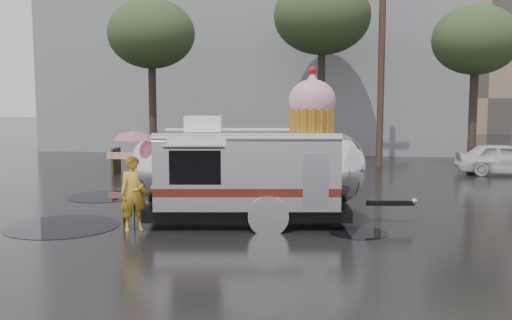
# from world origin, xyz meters

# --- Properties ---
(ground) EXTENTS (120.00, 120.00, 0.00)m
(ground) POSITION_xyz_m (0.00, 0.00, 0.00)
(ground) COLOR black
(ground) RESTS_ON ground
(puddles) EXTENTS (9.11, 6.30, 0.01)m
(puddles) POSITION_xyz_m (-4.75, 2.70, 0.00)
(puddles) COLOR black
(puddles) RESTS_ON ground
(grey_building) EXTENTS (22.00, 12.00, 13.00)m
(grey_building) POSITION_xyz_m (-4.00, 24.00, 6.50)
(grey_building) COLOR slate
(grey_building) RESTS_ON ground
(utility_pole) EXTENTS (1.60, 0.28, 9.00)m
(utility_pole) POSITION_xyz_m (2.50, 14.00, 4.62)
(utility_pole) COLOR #473323
(utility_pole) RESTS_ON ground
(tree_left) EXTENTS (3.64, 3.64, 6.95)m
(tree_left) POSITION_xyz_m (-7.00, 13.00, 5.48)
(tree_left) COLOR #382D26
(tree_left) RESTS_ON ground
(tree_mid) EXTENTS (4.20, 4.20, 8.03)m
(tree_mid) POSITION_xyz_m (0.00, 15.00, 6.34)
(tree_mid) COLOR #382D26
(tree_mid) RESTS_ON ground
(tree_right) EXTENTS (3.36, 3.36, 6.42)m
(tree_right) POSITION_xyz_m (6.00, 13.00, 5.06)
(tree_right) COLOR #382D26
(tree_right) RESTS_ON ground
(barricade_row) EXTENTS (4.30, 0.80, 1.00)m
(barricade_row) POSITION_xyz_m (-5.55, 9.96, 0.52)
(barricade_row) COLOR #473323
(barricade_row) RESTS_ON ground
(airstream_trailer) EXTENTS (6.91, 3.25, 3.75)m
(airstream_trailer) POSITION_xyz_m (-1.13, 2.32, 1.32)
(airstream_trailer) COLOR silver
(airstream_trailer) RESTS_ON ground
(person_left) EXTENTS (0.72, 0.64, 1.67)m
(person_left) POSITION_xyz_m (-3.60, 1.15, 0.84)
(person_left) COLOR gold
(person_left) RESTS_ON ground
(umbrella_pink) EXTENTS (1.05, 1.05, 2.26)m
(umbrella_pink) POSITION_xyz_m (-3.60, 1.15, 1.91)
(umbrella_pink) COLOR pink
(umbrella_pink) RESTS_ON ground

